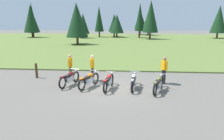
# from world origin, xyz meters

# --- Properties ---
(ground_plane) EXTENTS (140.00, 140.00, 0.00)m
(ground_plane) POSITION_xyz_m (0.00, 0.00, 0.00)
(ground_plane) COLOR #605B54
(grass_moorland) EXTENTS (80.00, 44.00, 0.10)m
(grass_moorland) POSITION_xyz_m (0.00, 25.80, 0.05)
(grass_moorland) COLOR #5B7033
(grass_moorland) RESTS_ON ground
(forest_treeline) EXTENTS (43.93, 27.98, 7.73)m
(forest_treeline) POSITION_xyz_m (-0.37, 33.87, 3.96)
(forest_treeline) COLOR #47331E
(forest_treeline) RESTS_ON ground
(motorcycle_maroon) EXTENTS (0.85, 2.03, 0.88)m
(motorcycle_maroon) POSITION_xyz_m (-2.51, 0.26, 0.44)
(motorcycle_maroon) COLOR black
(motorcycle_maroon) RESTS_ON ground
(motorcycle_orange) EXTENTS (0.99, 1.97, 0.88)m
(motorcycle_orange) POSITION_xyz_m (-1.29, 0.02, 0.44)
(motorcycle_orange) COLOR black
(motorcycle_orange) RESTS_ON ground
(motorcycle_red) EXTENTS (0.63, 2.09, 0.88)m
(motorcycle_red) POSITION_xyz_m (-0.13, -0.21, 0.44)
(motorcycle_red) COLOR black
(motorcycle_red) RESTS_ON ground
(motorcycle_silver) EXTENTS (0.62, 2.09, 0.88)m
(motorcycle_silver) POSITION_xyz_m (1.28, -0.04, 0.44)
(motorcycle_silver) COLOR black
(motorcycle_silver) RESTS_ON ground
(motorcycle_olive) EXTENTS (0.95, 1.99, 0.88)m
(motorcycle_olive) POSITION_xyz_m (2.61, -0.44, 0.44)
(motorcycle_olive) COLOR black
(motorcycle_olive) RESTS_ON ground
(rider_checking_bike) EXTENTS (0.26, 0.55, 1.67)m
(rider_checking_bike) POSITION_xyz_m (-1.31, 1.31, 0.95)
(rider_checking_bike) COLOR black
(rider_checking_bike) RESTS_ON ground
(rider_in_hivis_vest) EXTENTS (0.26, 0.55, 1.67)m
(rider_in_hivis_vest) POSITION_xyz_m (-2.76, 1.40, 0.95)
(rider_in_hivis_vest) COLOR #4C4233
(rider_in_hivis_vest) RESTS_ON ground
(rider_with_back_turned) EXTENTS (0.34, 0.51, 1.67)m
(rider_with_back_turned) POSITION_xyz_m (3.13, 1.01, 0.95)
(rider_with_back_turned) COLOR black
(rider_with_back_turned) RESTS_ON ground
(trail_marker_post) EXTENTS (0.12, 0.12, 1.01)m
(trail_marker_post) POSITION_xyz_m (-5.17, 1.65, 0.50)
(trail_marker_post) COLOR #47331E
(trail_marker_post) RESTS_ON ground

